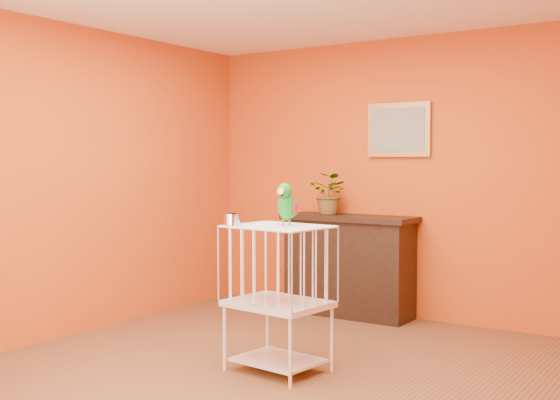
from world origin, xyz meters
The scene contains 8 objects.
ground centered at (0.00, 0.00, 0.00)m, with size 4.50×4.50×0.00m, color brown.
room_shell centered at (0.00, 0.00, 1.58)m, with size 4.50×4.50×4.50m.
console_cabinet centered at (-0.41, 2.03, 0.48)m, with size 1.28×0.46×0.95m.
potted_plant centered at (-0.62, 2.04, 1.11)m, with size 0.36×0.40×0.31m, color #26722D.
framed_picture centered at (0.00, 2.22, 1.75)m, with size 0.62×0.04×0.50m.
birdcage centered at (0.03, 0.17, 0.52)m, with size 0.71×0.57×1.01m.
feed_cup centered at (-0.24, 0.01, 1.06)m, with size 0.11×0.11×0.08m, color silver.
parrot centered at (0.07, 0.22, 1.16)m, with size 0.15×0.27×0.30m.
Camera 1 is at (2.70, -3.80, 1.44)m, focal length 45.00 mm.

